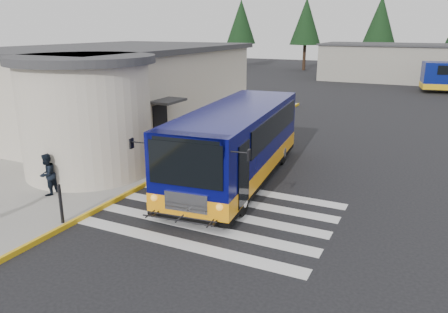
% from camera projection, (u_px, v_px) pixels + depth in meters
% --- Properties ---
extents(ground, '(140.00, 140.00, 0.00)m').
position_uv_depth(ground, '(236.00, 206.00, 15.25)').
color(ground, black).
rests_on(ground, ground).
extents(sidewalk, '(10.00, 34.00, 0.15)m').
position_uv_depth(sidewalk, '(109.00, 147.00, 22.46)').
color(sidewalk, gray).
rests_on(sidewalk, ground).
extents(curb_strip, '(0.12, 34.00, 0.16)m').
position_uv_depth(curb_strip, '(193.00, 159.00, 20.38)').
color(curb_strip, gold).
rests_on(curb_strip, ground).
extents(station_building, '(12.70, 18.70, 4.80)m').
position_uv_depth(station_building, '(115.00, 90.00, 25.03)').
color(station_building, '#B8B09C').
rests_on(station_building, ground).
extents(crosswalk, '(8.00, 5.35, 0.01)m').
position_uv_depth(crosswalk, '(213.00, 212.00, 14.77)').
color(crosswalk, silver).
rests_on(crosswalk, ground).
extents(depot_building, '(26.40, 8.40, 4.20)m').
position_uv_depth(depot_building, '(443.00, 64.00, 48.31)').
color(depot_building, gray).
rests_on(depot_building, ground).
extents(transit_bus, '(4.33, 10.82, 2.99)m').
position_uv_depth(transit_bus, '(237.00, 146.00, 17.46)').
color(transit_bus, '#070957').
rests_on(transit_bus, ground).
extents(pedestrian_b, '(0.75, 0.87, 1.53)m').
position_uv_depth(pedestrian_b, '(47.00, 174.00, 15.74)').
color(pedestrian_b, black).
rests_on(pedestrian_b, sidewalk).
extents(bollard, '(0.10, 0.10, 1.26)m').
position_uv_depth(bollard, '(61.00, 204.00, 13.46)').
color(bollard, black).
rests_on(bollard, sidewalk).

